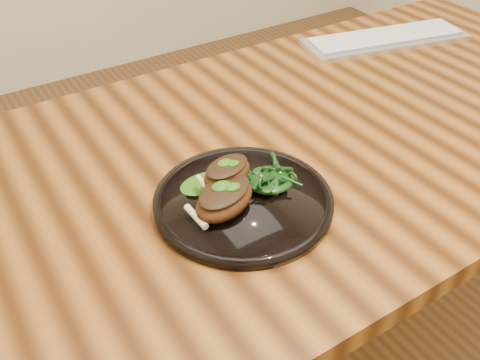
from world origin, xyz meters
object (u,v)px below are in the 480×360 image
at_px(desk, 313,164).
at_px(keyboard, 385,39).
at_px(plate, 243,201).
at_px(lamb_chop_front, 224,198).
at_px(greens_heap, 271,177).

xyz_separation_m(desk, keyboard, (0.41, 0.23, 0.09)).
relative_size(desk, plate, 5.51).
height_order(lamb_chop_front, greens_heap, lamb_chop_front).
distance_m(desk, plate, 0.28).
bearing_deg(plate, desk, 25.22).
bearing_deg(plate, greens_heap, 5.19).
distance_m(plate, greens_heap, 0.06).
distance_m(plate, lamb_chop_front, 0.05).
xyz_separation_m(desk, plate, (-0.24, -0.11, 0.09)).
bearing_deg(desk, greens_heap, -149.59).
xyz_separation_m(lamb_chop_front, keyboard, (0.70, 0.36, -0.03)).
bearing_deg(lamb_chop_front, plate, 13.85).
distance_m(plate, keyboard, 0.74).
height_order(desk, lamb_chop_front, lamb_chop_front).
height_order(desk, greens_heap, greens_heap).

